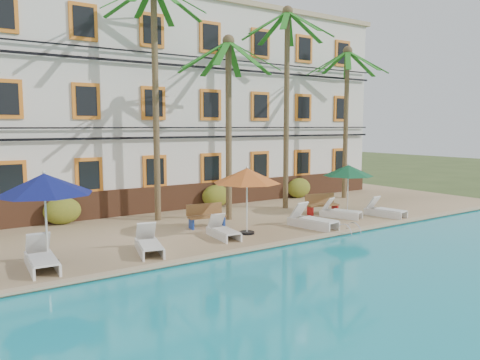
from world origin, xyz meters
TOP-DOWN VIEW (x-y plane):
  - ground at (0.00, 0.00)m, footprint 100.00×100.00m
  - pool_deck at (0.00, 5.00)m, footprint 30.00×12.00m
  - swimming_pool at (0.00, -7.00)m, footprint 26.00×12.00m
  - pool_coping at (0.00, -0.90)m, footprint 30.00×0.35m
  - hotel_building at (0.00, 9.98)m, footprint 25.40×6.44m
  - palm_b at (-2.16, 5.22)m, footprint 4.35×4.35m
  - palm_c at (0.42, 3.66)m, footprint 4.35×4.35m
  - palm_d at (4.25, 4.49)m, footprint 4.35×4.35m
  - palm_e at (9.04, 5.18)m, footprint 4.35×4.35m
  - shrub_left at (-5.73, 6.60)m, footprint 1.50×0.90m
  - shrub_mid at (1.56, 6.60)m, footprint 1.50×0.90m
  - shrub_right at (6.96, 6.60)m, footprint 1.50×0.90m
  - umbrella_blue at (-7.46, 1.08)m, footprint 2.72×2.72m
  - umbrella_red at (-0.49, 1.00)m, footprint 2.52×2.52m
  - umbrella_green at (5.75, 1.87)m, footprint 2.28×2.28m
  - lounger_a at (-7.70, 0.71)m, footprint 0.83×2.03m
  - lounger_b at (-4.54, 0.60)m, footprint 1.12×1.99m
  - lounger_c at (-1.55, 0.99)m, footprint 0.80×1.78m
  - lounger_d at (2.24, 0.44)m, footprint 1.08×2.12m
  - lounger_e at (4.66, 1.27)m, footprint 1.26×1.86m
  - lounger_f at (6.51, 0.37)m, footprint 0.93×1.88m
  - bench_left at (-1.16, 2.85)m, footprint 1.55×0.69m
  - bench_right at (4.56, 2.29)m, footprint 1.57×0.77m
  - pool_ladder at (2.78, -1.00)m, footprint 0.54×0.74m

SIDE VIEW (x-z plane):
  - ground at x=0.00m, z-range 0.00..0.00m
  - swimming_pool at x=0.00m, z-range 0.00..0.20m
  - pool_deck at x=0.00m, z-range 0.00..0.25m
  - pool_ladder at x=2.78m, z-range -0.12..0.62m
  - pool_coping at x=0.00m, z-range 0.25..0.31m
  - lounger_c at x=-1.55m, z-range 0.11..0.92m
  - lounger_e at x=4.66m, z-range 0.10..0.94m
  - lounger_f at x=6.51m, z-range 0.10..0.95m
  - lounger_b at x=-4.54m, z-range 0.09..0.98m
  - lounger_a at x=-7.70m, z-range 0.08..1.03m
  - lounger_d at x=2.24m, z-range 0.08..1.04m
  - bench_left at x=-1.16m, z-range 0.26..1.18m
  - bench_right at x=4.56m, z-range 0.26..1.18m
  - shrub_left at x=-5.73m, z-range 0.25..1.35m
  - shrub_mid at x=1.56m, z-range 0.25..1.35m
  - shrub_right at x=6.96m, z-range 0.25..1.35m
  - umbrella_green at x=5.75m, z-range 1.05..3.34m
  - umbrella_red at x=-0.49m, z-range 1.14..3.66m
  - umbrella_blue at x=-7.46m, z-range 1.21..3.93m
  - palm_c at x=0.42m, z-range 1.36..9.07m
  - hotel_building at x=0.00m, z-range 0.26..10.49m
  - palm_e at x=9.04m, z-range 1.41..9.67m
  - palm_d at x=4.25m, z-range 1.49..11.04m
  - palm_b at x=-2.16m, z-range 1.51..11.44m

